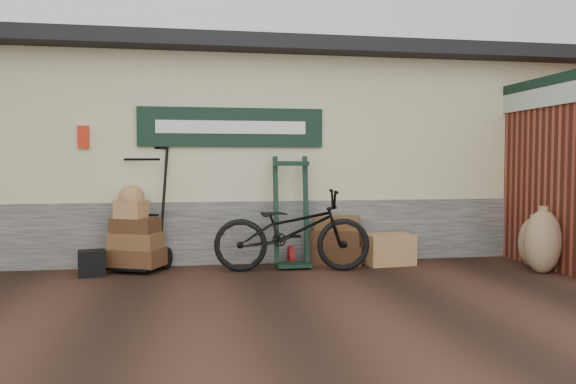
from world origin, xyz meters
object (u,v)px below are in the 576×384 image
object	(u,v)px
green_barrow	(292,212)
porter_trolley	(142,207)
suitcase_stack	(335,239)
wicker_hamper	(388,249)
bicycle	(292,226)
black_trunk	(92,263)

from	to	relation	value
green_barrow	porter_trolley	bearing A→B (deg)	175.74
suitcase_stack	green_barrow	bearing A→B (deg)	-165.91
porter_trolley	wicker_hamper	xyz separation A→B (m)	(3.43, -0.24, -0.64)
green_barrow	suitcase_stack	world-z (taller)	green_barrow
wicker_hamper	bicycle	bearing A→B (deg)	-170.22
suitcase_stack	bicycle	world-z (taller)	bicycle
green_barrow	suitcase_stack	bearing A→B (deg)	14.52
green_barrow	suitcase_stack	size ratio (longest dim) A/B	1.98
green_barrow	black_trunk	bearing A→B (deg)	-174.57
wicker_hamper	porter_trolley	bearing A→B (deg)	175.96
black_trunk	wicker_hamper	bearing A→B (deg)	2.21
green_barrow	bicycle	xyz separation A→B (m)	(-0.05, -0.32, -0.16)
green_barrow	wicker_hamper	distance (m)	1.50
wicker_hamper	black_trunk	bearing A→B (deg)	-177.79
porter_trolley	bicycle	size ratio (longest dim) A/B	0.82
green_barrow	black_trunk	distance (m)	2.72
porter_trolley	black_trunk	distance (m)	1.00
wicker_hamper	bicycle	xyz separation A→B (m)	(-1.44, -0.25, 0.39)
suitcase_stack	bicycle	xyz separation A→B (m)	(-0.72, -0.49, 0.26)
suitcase_stack	bicycle	distance (m)	0.91
bicycle	wicker_hamper	bearing A→B (deg)	-73.63
porter_trolley	suitcase_stack	xyz separation A→B (m)	(2.70, -0.00, -0.51)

